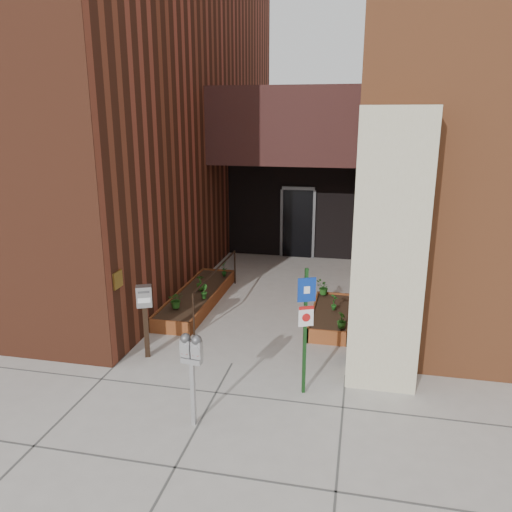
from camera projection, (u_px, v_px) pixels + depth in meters
The scene contains 15 objects.
ground at pixel (232, 363), 8.89m from camera, with size 80.00×80.00×0.00m, color #9E9991.
architecture at pixel (286, 89), 14.07m from camera, with size 20.00×14.60×10.00m.
planter_left at pixel (197, 298), 11.71m from camera, with size 0.90×3.60×0.30m.
planter_right at pixel (331, 317), 10.60m from camera, with size 0.80×2.20×0.30m.
handrail at pixel (217, 275), 11.39m from camera, with size 0.04×3.34×0.90m.
parking_meter at pixel (192, 355), 6.85m from camera, with size 0.32×0.16×1.40m.
sign_post at pixel (306, 318), 7.61m from camera, with size 0.26×0.14×2.07m.
payment_dropbox at pixel (145, 306), 8.89m from camera, with size 0.33×0.29×1.37m.
shrub_left_a at pixel (176, 300), 10.62m from camera, with size 0.33×0.33×0.36m, color #265E1A.
shrub_left_b at pixel (204, 291), 11.18m from camera, with size 0.18×0.18×0.32m, color #1D5017.
shrub_left_c at pixel (200, 283), 11.73m from camera, with size 0.20×0.20×0.35m, color #295A19.
shrub_left_d at pixel (224, 269), 12.73m from camera, with size 0.21×0.21×0.39m, color #185016.
shrub_right_a at pixel (342, 320), 9.61m from camera, with size 0.18×0.18×0.32m, color #235719.
shrub_right_b at pixel (334, 302), 10.49m from camera, with size 0.19×0.19×0.36m, color #1E631C.
shrub_right_c at pixel (323, 288), 11.40m from camera, with size 0.31×0.31×0.34m, color #1E5618.
Camera 1 is at (2.11, -7.77, 4.25)m, focal length 35.00 mm.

